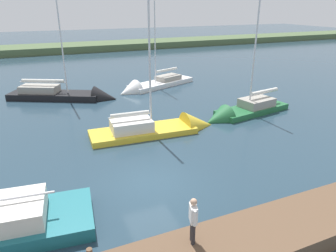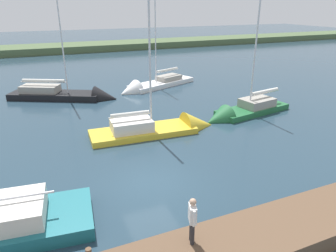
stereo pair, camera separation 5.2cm
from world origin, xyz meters
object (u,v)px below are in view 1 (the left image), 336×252
person_on_dock (193,218)px  sailboat_mid_channel (150,87)px  sailboat_far_left (166,129)px  sailboat_behind_pier (69,97)px  sailboat_inner_slip (240,113)px

person_on_dock → sailboat_mid_channel: bearing=-88.7°
sailboat_far_left → person_on_dock: (3.65, 10.85, 1.56)m
sailboat_mid_channel → person_on_dock: 23.20m
sailboat_behind_pier → person_on_dock: sailboat_behind_pier is taller
sailboat_far_left → sailboat_behind_pier: bearing=118.4°
sailboat_behind_pier → sailboat_mid_channel: 8.11m
sailboat_mid_channel → sailboat_behind_pier: bearing=-17.0°
sailboat_far_left → sailboat_mid_channel: bearing=78.1°
sailboat_behind_pier → sailboat_inner_slip: size_ratio=1.27×
sailboat_far_left → person_on_dock: sailboat_far_left is taller
sailboat_behind_pier → sailboat_mid_channel: sailboat_behind_pier is taller
sailboat_mid_channel → sailboat_far_left: sailboat_mid_channel is taller
sailboat_behind_pier → sailboat_inner_slip: bearing=-13.5°
sailboat_mid_channel → sailboat_far_left: bearing=53.6°
sailboat_mid_channel → sailboat_far_left: 11.72m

